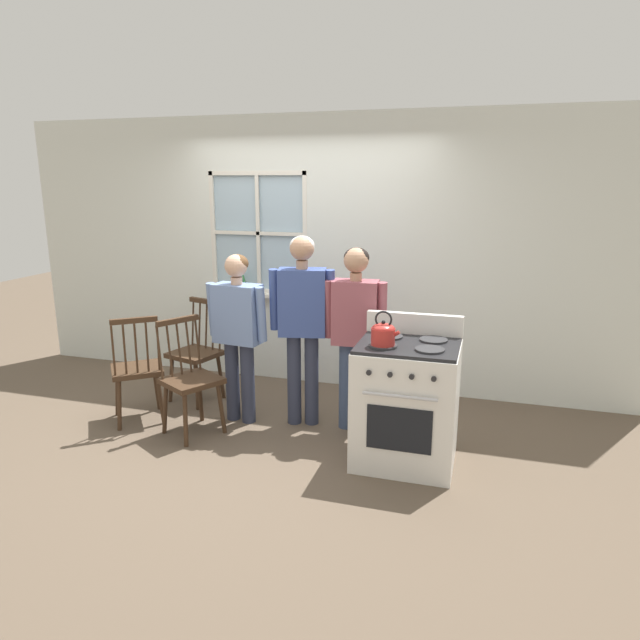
{
  "coord_description": "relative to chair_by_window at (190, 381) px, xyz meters",
  "views": [
    {
      "loc": [
        1.74,
        -4.06,
        2.08
      ],
      "look_at": [
        0.48,
        0.11,
        1.0
      ],
      "focal_mm": 32.0,
      "sensor_mm": 36.0,
      "label": 1
    }
  ],
  "objects": [
    {
      "name": "chair_by_window",
      "position": [
        0.0,
        0.0,
        0.0
      ],
      "size": [
        0.55,
        0.56,
        0.97
      ],
      "rotation": [
        0.0,
        0.0,
        1.06
      ],
      "color": "#3D2819",
      "rests_on": "ground_plane"
    },
    {
      "name": "person_elderly_left",
      "position": [
        0.29,
        0.35,
        0.43
      ],
      "size": [
        0.56,
        0.26,
        1.47
      ],
      "rotation": [
        0.0,
        0.0,
        -0.12
      ],
      "color": "#2D3347",
      "rests_on": "ground_plane"
    },
    {
      "name": "wall_back",
      "position": [
        0.6,
        1.51,
        0.88
      ],
      "size": [
        6.4,
        0.16,
        2.7
      ],
      "color": "silver",
      "rests_on": "ground_plane"
    },
    {
      "name": "person_adult_right",
      "position": [
        1.28,
        0.48,
        0.48
      ],
      "size": [
        0.53,
        0.23,
        1.55
      ],
      "rotation": [
        0.0,
        0.0,
        0.06
      ],
      "color": "#384766",
      "rests_on": "ground_plane"
    },
    {
      "name": "ground_plane",
      "position": [
        0.57,
        0.11,
        -0.46
      ],
      "size": [
        16.0,
        16.0,
        0.0
      ],
      "primitive_type": "plane",
      "color": "brown"
    },
    {
      "name": "chair_center_cluster",
      "position": [
        -0.32,
        0.69,
        0.0
      ],
      "size": [
        0.52,
        0.5,
        0.97
      ],
      "rotation": [
        0.0,
        0.0,
        -0.28
      ],
      "color": "#3D2819",
      "rests_on": "ground_plane"
    },
    {
      "name": "chair_near_wall",
      "position": [
        -0.57,
        0.08,
        0.0
      ],
      "size": [
        0.58,
        0.57,
        0.97
      ],
      "rotation": [
        0.0,
        0.0,
        -2.47
      ],
      "color": "#3D2819",
      "rests_on": "ground_plane"
    },
    {
      "name": "stove",
      "position": [
        1.79,
        0.02,
        0.01
      ],
      "size": [
        0.73,
        0.68,
        1.08
      ],
      "color": "white",
      "rests_on": "ground_plane"
    },
    {
      "name": "kettle",
      "position": [
        1.62,
        -0.11,
        0.57
      ],
      "size": [
        0.21,
        0.17,
        0.25
      ],
      "color": "red",
      "rests_on": "stove"
    },
    {
      "name": "potted_plant",
      "position": [
        -0.16,
        1.42,
        0.54
      ],
      "size": [
        0.14,
        0.14,
        0.28
      ],
      "color": "beige",
      "rests_on": "wall_back"
    },
    {
      "name": "person_teen_center",
      "position": [
        0.83,
        0.45,
        0.53
      ],
      "size": [
        0.56,
        0.29,
        1.63
      ],
      "rotation": [
        0.0,
        0.0,
        0.22
      ],
      "color": "#2D3347",
      "rests_on": "ground_plane"
    }
  ]
}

